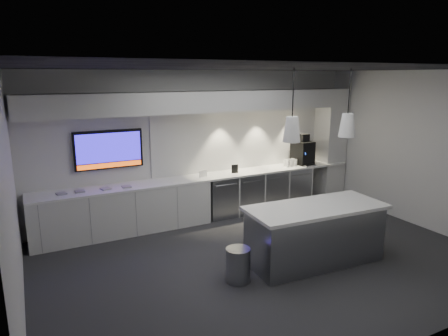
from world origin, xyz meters
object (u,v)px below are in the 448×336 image
coffee_machine (303,152)px  wall_tv (109,150)px  bin (238,265)px  island (315,234)px

coffee_machine → wall_tv: bearing=171.5°
wall_tv → bin: 3.35m
bin → coffee_machine: size_ratio=0.71×
wall_tv → bin: size_ratio=2.51×
wall_tv → island: (2.54, -2.86, -1.09)m
wall_tv → island: wall_tv is taller
island → wall_tv: bearing=134.7°
wall_tv → coffee_machine: (4.30, -0.25, -0.37)m
wall_tv → bin: (1.16, -2.85, -1.31)m
island → coffee_machine: size_ratio=3.20×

